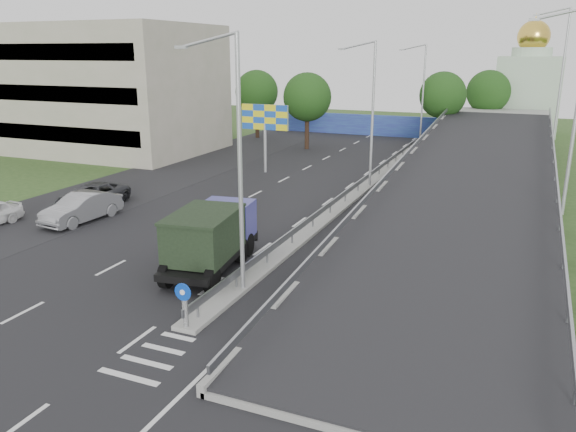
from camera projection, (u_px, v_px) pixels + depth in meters
The scene contains 21 objects.
ground at pixel (149, 362), 17.95m from camera, with size 160.00×160.00×0.00m, color #2D4C1E.
road_surface at pixel (297, 203), 36.74m from camera, with size 26.00×90.00×0.04m, color black.
parking_strip at pixel (134, 185), 41.60m from camera, with size 8.00×90.00×0.05m, color black.
median at pixel (358, 192), 39.13m from camera, with size 1.00×44.00×0.20m, color gray.
overpass_ramp at pixel (472, 178), 35.86m from camera, with size 10.00×50.00×3.50m.
median_guardrail at pixel (358, 183), 38.95m from camera, with size 0.09×44.00×0.71m.
sign_bollard at pixel (184, 305), 19.58m from camera, with size 0.64×0.23×1.67m.
lamp_post_near at pixel (235, 152), 21.57m from camera, with size 2.74×0.18×10.08m.
lamp_post_mid at pixel (370, 107), 39.24m from camera, with size 2.74×0.18×10.08m.
lamp_post_far at pixel (421, 90), 56.92m from camera, with size 2.74×0.18×10.08m.
beige_building at pixel (91, 89), 55.75m from camera, with size 24.00×14.00×12.00m, color gray.
blue_wall at pixel (392, 126), 65.05m from camera, with size 30.00×0.50×2.40m, color navy.
church at pixel (528, 89), 65.73m from camera, with size 7.00×7.00×13.80m.
billboard at pixel (265, 121), 44.87m from camera, with size 4.00×0.24×5.50m.
tree_left_mid at pixel (307, 97), 55.57m from camera, with size 4.80×4.80×7.60m.
tree_median_far at pixel (443, 95), 58.16m from camera, with size 4.80×4.80×7.60m.
tree_left_far at pixel (257, 92), 62.98m from camera, with size 4.80×4.80×7.60m.
tree_ramp_far at pixel (488, 92), 62.85m from camera, with size 4.80×4.80×7.60m.
dump_truck at pixel (211, 235), 25.28m from camera, with size 3.26×6.77×2.87m.
parked_car_b at pixel (81, 208), 32.56m from camera, with size 1.76×5.04×1.66m, color gray.
parked_car_c at pixel (92, 196), 35.64m from camera, with size 2.42×5.24×1.46m, color #333438.
Camera 1 is at (10.31, -12.91, 9.54)m, focal length 35.00 mm.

